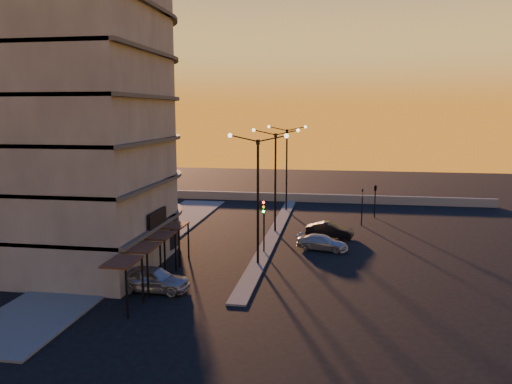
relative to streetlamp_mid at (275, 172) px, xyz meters
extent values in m
plane|color=black|center=(0.00, -10.00, -5.59)|extent=(120.00, 120.00, 0.00)
cube|color=#535351|center=(-10.50, -6.00, -5.53)|extent=(5.00, 40.00, 0.12)
cube|color=#535351|center=(0.00, 0.00, -5.53)|extent=(1.20, 36.00, 0.12)
cube|color=slate|center=(2.00, 16.00, -5.09)|extent=(44.00, 0.50, 1.00)
cylinder|color=#625E57|center=(-14.00, -8.00, 6.91)|extent=(14.00, 14.00, 25.00)
cube|color=#625E57|center=(-14.00, -13.00, 6.91)|extent=(14.00, 10.00, 25.00)
cylinder|color=black|center=(-14.00, -8.00, -3.99)|extent=(14.16, 14.16, 2.40)
cube|color=black|center=(-6.80, -12.00, -1.99)|extent=(0.15, 3.20, 1.20)
cylinder|color=black|center=(0.00, -10.00, -1.09)|extent=(0.18, 0.18, 9.00)
cube|color=black|center=(0.00, -10.00, 3.31)|extent=(0.25, 0.25, 0.35)
sphere|color=#FFE5B2|center=(-2.00, -10.00, 3.76)|extent=(0.32, 0.32, 0.32)
sphere|color=#FFE5B2|center=(2.00, -10.00, 3.76)|extent=(0.32, 0.32, 0.32)
cylinder|color=black|center=(0.00, 0.00, -1.09)|extent=(0.18, 0.18, 9.00)
cube|color=black|center=(0.00, 0.00, 3.31)|extent=(0.25, 0.25, 0.35)
sphere|color=#FFE5B2|center=(-2.00, 0.00, 3.76)|extent=(0.32, 0.32, 0.32)
sphere|color=#FFE5B2|center=(2.00, 0.00, 3.76)|extent=(0.32, 0.32, 0.32)
cylinder|color=black|center=(0.00, 10.00, -1.09)|extent=(0.18, 0.18, 9.00)
cube|color=black|center=(0.00, 10.00, 3.31)|extent=(0.25, 0.25, 0.35)
sphere|color=#FFE5B2|center=(-2.00, 10.00, 3.76)|extent=(0.32, 0.32, 0.32)
sphere|color=#FFE5B2|center=(2.00, 10.00, 3.76)|extent=(0.32, 0.32, 0.32)
cylinder|color=black|center=(0.00, -7.00, -3.99)|extent=(0.12, 0.12, 3.20)
cube|color=black|center=(0.00, -7.18, -1.84)|extent=(0.28, 0.16, 1.00)
sphere|color=#FF0C05|center=(0.00, -7.28, -1.49)|extent=(0.20, 0.20, 0.20)
sphere|color=orange|center=(0.00, -7.28, -1.84)|extent=(0.20, 0.20, 0.20)
sphere|color=#0CFF26|center=(0.00, -7.28, -2.19)|extent=(0.20, 0.20, 0.20)
cylinder|color=black|center=(8.00, 4.00, -4.19)|extent=(0.12, 0.12, 2.80)
imported|color=black|center=(8.00, 4.00, -2.39)|extent=(0.13, 0.16, 0.80)
cylinder|color=black|center=(9.50, 8.00, -4.19)|extent=(0.12, 0.12, 2.80)
imported|color=black|center=(9.50, 8.00, -2.39)|extent=(0.42, 1.99, 0.80)
imported|color=#9FA1A7|center=(-5.57, -16.42, -4.80)|extent=(4.69, 2.00, 1.58)
imported|color=black|center=(5.00, -1.28, -4.92)|extent=(4.28, 2.17, 1.35)
imported|color=#AAAEB2|center=(4.50, -5.27, -4.99)|extent=(4.40, 2.53, 1.20)
camera|label=1|loc=(5.55, -44.56, 5.46)|focal=35.00mm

